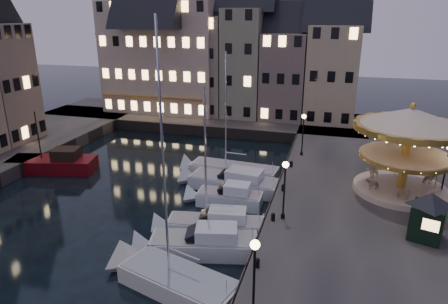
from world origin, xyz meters
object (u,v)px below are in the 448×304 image
(motorboat_b, at_px, (197,244))
(motorboat_e, at_px, (230,182))
(carousel, at_px, (409,135))
(red_fishing_boat, at_px, (54,164))
(bollard_a, at_px, (257,262))
(ticket_kiosk, at_px, (430,208))
(streetlamp_a, at_px, (254,269))
(bollard_c, at_px, (283,187))
(bollard_d, at_px, (291,164))
(streetlamp_d, at_px, (447,163))
(streetlamp_c, at_px, (303,129))
(streetlamp_b, at_px, (285,182))
(bollard_b, at_px, (273,216))
(motorboat_c, at_px, (210,225))
(motorboat_f, at_px, (228,170))
(motorboat_d, at_px, (224,198))
(motorboat_a, at_px, (171,279))

(motorboat_b, bearing_deg, motorboat_e, 93.25)
(carousel, bearing_deg, red_fishing_boat, -178.38)
(bollard_a, distance_m, ticket_kiosk, 11.32)
(bollard_a, bearing_deg, streetlamp_a, -81.47)
(bollard_c, bearing_deg, bollard_d, 90.00)
(streetlamp_d, height_order, bollard_a, streetlamp_d)
(streetlamp_a, height_order, bollard_d, streetlamp_a)
(carousel, bearing_deg, streetlamp_c, 141.34)
(motorboat_e, bearing_deg, streetlamp_b, -49.74)
(bollard_b, relative_size, red_fishing_boat, 0.07)
(bollard_a, distance_m, red_fishing_boat, 25.57)
(motorboat_c, bearing_deg, ticket_kiosk, 4.62)
(bollard_d, distance_m, motorboat_f, 6.00)
(bollard_a, relative_size, motorboat_e, 0.06)
(motorboat_b, height_order, motorboat_f, motorboat_f)
(carousel, bearing_deg, motorboat_c, -148.54)
(motorboat_c, bearing_deg, streetlamp_a, -60.87)
(bollard_a, bearing_deg, red_fishing_boat, 152.15)
(motorboat_d, bearing_deg, motorboat_b, -88.38)
(streetlamp_c, xyz_separation_m, streetlamp_d, (11.30, -6.50, 0.00))
(streetlamp_a, xyz_separation_m, streetlamp_c, (0.00, 23.50, 0.00))
(streetlamp_d, relative_size, bollard_c, 7.32)
(streetlamp_d, height_order, red_fishing_boat, red_fishing_boat)
(streetlamp_b, xyz_separation_m, red_fishing_boat, (-23.19, 5.94, -3.31))
(motorboat_b, distance_m, motorboat_f, 13.23)
(streetlamp_d, xyz_separation_m, motorboat_c, (-16.17, -8.26, -3.34))
(motorboat_a, relative_size, motorboat_f, 1.08)
(bollard_a, xyz_separation_m, motorboat_c, (-4.27, 4.74, -0.93))
(bollard_c, relative_size, carousel, 0.07)
(motorboat_a, xyz_separation_m, ticket_kiosk, (14.14, 7.26, 2.85))
(streetlamp_a, distance_m, bollard_d, 20.15)
(bollard_a, height_order, motorboat_f, motorboat_f)
(motorboat_a, distance_m, ticket_kiosk, 16.15)
(streetlamp_c, height_order, motorboat_c, motorboat_c)
(streetlamp_a, relative_size, motorboat_c, 0.40)
(motorboat_c, distance_m, motorboat_e, 7.79)
(streetlamp_d, xyz_separation_m, bollard_b, (-11.90, -7.50, -2.41))
(streetlamp_d, relative_size, motorboat_e, 0.46)
(motorboat_c, distance_m, red_fishing_boat, 19.68)
(streetlamp_a, xyz_separation_m, motorboat_b, (-4.93, 6.24, -3.38))
(bollard_b, xyz_separation_m, carousel, (8.94, 7.33, 4.42))
(motorboat_c, bearing_deg, bollard_b, 10.03)
(red_fishing_boat, bearing_deg, bollard_b, -15.90)
(bollard_b, distance_m, motorboat_a, 8.37)
(motorboat_d, relative_size, motorboat_f, 0.50)
(bollard_b, xyz_separation_m, bollard_c, (0.00, 5.00, 0.00))
(streetlamp_a, relative_size, red_fishing_boat, 0.48)
(streetlamp_d, xyz_separation_m, motorboat_e, (-16.81, -0.50, -3.37))
(motorboat_a, bearing_deg, streetlamp_b, 54.78)
(streetlamp_c, height_order, motorboat_f, motorboat_f)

